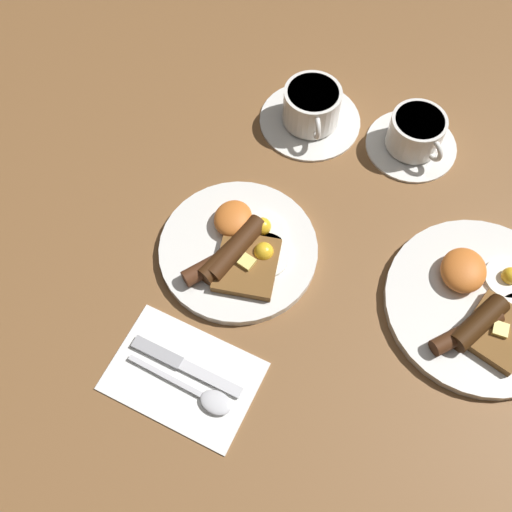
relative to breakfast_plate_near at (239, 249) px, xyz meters
The scene contains 8 objects.
ground_plane 0.02m from the breakfast_plate_near, 141.12° to the right, with size 3.00×3.00×0.00m, color brown.
breakfast_plate_near is the anchor object (origin of this frame).
breakfast_plate_far 0.35m from the breakfast_plate_near, 96.35° to the left, with size 0.27×0.27×0.05m.
teacup_near 0.27m from the breakfast_plate_near, behind, with size 0.17×0.17×0.07m.
teacup_far 0.34m from the breakfast_plate_near, 146.18° to the left, with size 0.15×0.15×0.07m.
napkin 0.20m from the breakfast_plate_near, ahead, with size 0.13×0.19×0.01m, color white.
knife 0.18m from the breakfast_plate_near, ahead, with size 0.03×0.16×0.01m.
spoon 0.22m from the breakfast_plate_near, ahead, with size 0.04×0.15×0.01m.
Camera 1 is at (0.38, 0.17, 0.78)m, focal length 42.00 mm.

